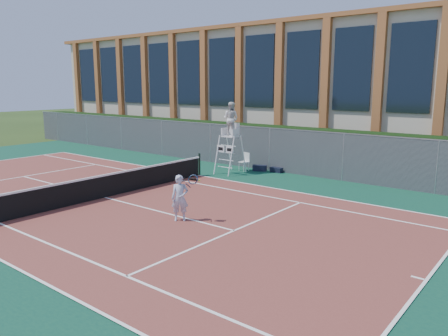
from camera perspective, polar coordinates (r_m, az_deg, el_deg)
The scene contains 12 objects.
ground at distance 17.84m, azimuth -15.30°, elevation -3.82°, with size 120.00×120.00×0.00m, color #233814.
apron at distance 18.43m, azimuth -12.79°, elevation -3.23°, with size 36.00×20.00×0.01m, color #0D3B2D.
tennis_court at distance 17.84m, azimuth -15.30°, elevation -3.76°, with size 23.77×10.97×0.02m, color brown.
tennis_net at distance 17.72m, azimuth -15.38°, elevation -2.14°, with size 0.10×11.30×1.10m.
fence at distance 23.77m, azimuth 1.90°, elevation 2.85°, with size 40.00×0.06×2.20m, color #595E60, non-canonical shape.
hedge at distance 24.73m, azimuth 3.56°, elevation 3.15°, with size 40.00×1.40×2.20m, color black.
building at distance 31.36m, azimuth 12.13°, elevation 10.13°, with size 45.00×10.60×8.22m.
umpire_chair at distance 21.72m, azimuth 0.90°, elevation 6.18°, with size 1.01×1.55×3.61m.
plastic_chair at distance 22.61m, azimuth 2.79°, elevation 1.05°, with size 0.51×0.51×0.94m.
sports_bag_near at distance 22.60m, azimuth 4.68°, elevation -0.01°, with size 0.72×0.29×0.31m, color black.
sports_bag_far at distance 22.35m, azimuth 6.85°, elevation -0.24°, with size 0.63×0.27×0.25m, color black.
tennis_player at distance 14.21m, azimuth -5.75°, elevation -3.90°, with size 0.92×0.73×1.54m.
Camera 1 is at (14.05, -10.09, 4.39)m, focal length 35.00 mm.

